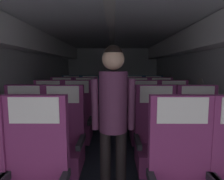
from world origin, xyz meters
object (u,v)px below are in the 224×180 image
seat_e_left_aisle (90,103)px  flight_attendant (113,108)px  seat_c_left_window (48,123)px  seat_e_right_window (134,103)px  seat_e_right_aisle (154,104)px  seat_e_left_window (71,103)px  seat_b_right_window (156,144)px  seat_d_left_aisle (85,111)px  seat_b_left_aisle (62,145)px  seat_c_right_aisle (174,123)px  seat_b_right_aisle (198,145)px  seat_c_right_window (145,124)px  seat_d_left_window (62,111)px  seat_b_left_window (23,144)px  seat_d_right_window (138,111)px  seat_c_left_aisle (77,123)px  seat_d_right_aisle (161,111)px

seat_e_left_aisle → flight_attendant: bearing=-78.4°
seat_c_left_window → seat_e_right_window: (1.57, 1.69, 0.00)m
seat_e_right_aisle → seat_e_left_window: bearing=179.7°
seat_b_right_window → seat_c_left_window: (-1.56, 0.85, 0.00)m
seat_e_right_window → seat_e_right_aisle: bearing=-0.5°
seat_d_left_aisle → flight_attendant: (0.58, -1.98, 0.49)m
seat_e_right_window → seat_b_left_aisle: bearing=-113.4°
seat_c_right_aisle → seat_e_right_aisle: size_ratio=1.00×
seat_b_right_window → seat_b_right_aisle: bearing=-1.3°
seat_c_right_window → seat_e_left_window: size_ratio=1.00×
seat_d_left_window → seat_b_left_window: bearing=-89.8°
seat_b_right_window → seat_e_right_window: (0.01, 2.54, 0.00)m
seat_b_right_aisle → seat_d_left_window: size_ratio=1.00×
seat_b_left_window → seat_b_left_aisle: bearing=-3.4°
seat_b_left_aisle → seat_b_right_aisle: (1.58, 0.01, 0.00)m
seat_b_left_aisle → seat_d_left_aisle: 1.71m
seat_c_right_window → seat_d_right_window: size_ratio=1.00×
seat_e_left_window → seat_e_left_aisle: 0.47m
seat_b_right_aisle → seat_e_left_window: (-2.04, 2.56, 0.00)m
seat_d_left_aisle → seat_d_right_window: bearing=0.2°
seat_b_left_window → seat_e_right_aisle: bearing=50.9°
seat_c_left_aisle → seat_c_right_window: 1.10m
seat_b_right_window → seat_e_left_aisle: size_ratio=1.00×
seat_d_right_aisle → seat_b_left_window: bearing=-140.5°
seat_b_left_window → seat_b_right_aisle: bearing=-0.5°
seat_e_left_aisle → seat_e_right_aisle: size_ratio=1.00×
seat_c_left_window → seat_c_right_window: bearing=-0.5°
seat_b_right_aisle → seat_e_left_window: size_ratio=1.00×
seat_d_left_aisle → flight_attendant: 2.12m
seat_c_left_aisle → seat_d_right_window: bearing=37.3°
seat_b_right_window → seat_e_left_window: same height
seat_c_right_aisle → seat_d_left_window: same height
seat_d_right_window → flight_attendant: flight_attendant is taller
seat_c_left_window → seat_c_left_aisle: (0.47, 0.01, 0.00)m
seat_c_left_window → seat_e_right_window: same height
seat_c_left_window → flight_attendant: 1.63m
seat_d_right_aisle → seat_d_right_window: same height
seat_b_right_aisle → seat_c_right_aisle: size_ratio=1.00×
seat_d_left_aisle → flight_attendant: flight_attendant is taller
seat_c_right_window → seat_c_right_aisle: bearing=3.0°
seat_b_left_window → seat_c_left_window: size_ratio=1.00×
seat_d_left_window → seat_e_right_window: 1.79m
seat_b_left_aisle → seat_c_right_aisle: 1.79m
seat_d_left_aisle → seat_e_left_window: (-0.47, 0.86, 0.00)m
seat_b_left_window → seat_c_left_window: same height
seat_b_right_aisle → flight_attendant: 1.14m
seat_d_left_window → seat_e_left_aisle: (0.49, 0.83, 0.00)m
seat_b_right_window → flight_attendant: size_ratio=0.74×
seat_c_right_aisle → seat_c_right_window: size_ratio=1.00×
seat_e_left_window → flight_attendant: 3.07m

